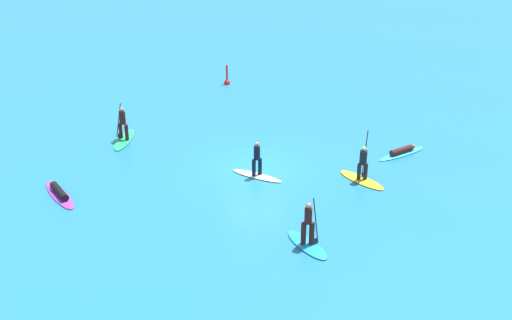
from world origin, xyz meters
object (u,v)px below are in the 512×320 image
(surfer_on_white_board, at_px, (257,168))
(surfer_on_blue_board, at_px, (308,235))
(surfer_on_teal_board, at_px, (402,152))
(marker_buoy, at_px, (227,81))
(surfer_on_yellow_board, at_px, (362,172))
(surfer_on_purple_board, at_px, (59,193))
(surfer_on_green_board, at_px, (124,133))

(surfer_on_white_board, bearing_deg, surfer_on_blue_board, 137.89)
(surfer_on_teal_board, xyz_separation_m, marker_buoy, (-6.82, 12.57, 0.09))
(surfer_on_yellow_board, relative_size, surfer_on_blue_board, 1.03)
(surfer_on_yellow_board, height_order, surfer_on_purple_board, surfer_on_yellow_board)
(surfer_on_teal_board, distance_m, surfer_on_purple_board, 16.51)
(surfer_on_teal_board, bearing_deg, surfer_on_blue_board, -155.47)
(surfer_on_white_board, xyz_separation_m, surfer_on_green_board, (-5.96, 5.56, -0.02))
(surfer_on_white_board, xyz_separation_m, surfer_on_purple_board, (-8.88, -0.13, -0.31))
(surfer_on_white_board, bearing_deg, marker_buoy, -51.98)
(surfer_on_teal_board, xyz_separation_m, surfer_on_purple_board, (-16.47, -1.16, 0.01))
(surfer_on_teal_board, relative_size, marker_buoy, 2.18)
(surfer_on_green_board, bearing_deg, surfer_on_purple_board, 169.33)
(surfer_on_blue_board, bearing_deg, surfer_on_purple_board, -141.58)
(surfer_on_white_board, bearing_deg, surfer_on_purple_board, 42.13)
(surfer_on_teal_board, xyz_separation_m, surfer_on_yellow_board, (-2.96, -2.40, 0.31))
(surfer_on_green_board, xyz_separation_m, marker_buoy, (6.74, 8.05, -0.21))
(surfer_on_green_board, distance_m, surfer_on_yellow_board, 12.65)
(surfer_on_yellow_board, bearing_deg, surfer_on_white_board, 45.02)
(surfer_on_teal_board, relative_size, surfer_on_purple_board, 0.96)
(surfer_on_teal_board, bearing_deg, surfer_on_green_board, 139.59)
(marker_buoy, bearing_deg, surfer_on_white_board, -93.29)
(surfer_on_blue_board, bearing_deg, surfer_on_teal_board, 117.28)
(surfer_on_purple_board, bearing_deg, marker_buoy, -57.42)
(surfer_on_yellow_board, xyz_separation_m, marker_buoy, (-3.85, 14.97, -0.22))
(surfer_on_green_board, bearing_deg, marker_buoy, -23.40)
(surfer_on_purple_board, bearing_deg, surfer_on_teal_board, -108.28)
(surfer_on_green_board, xyz_separation_m, surfer_on_purple_board, (-2.92, -5.68, -0.29))
(surfer_on_blue_board, xyz_separation_m, marker_buoy, (0.06, 19.82, -0.23))
(surfer_on_green_board, height_order, surfer_on_purple_board, surfer_on_green_board)
(surfer_on_yellow_board, distance_m, marker_buoy, 15.46)
(surfer_on_blue_board, bearing_deg, surfer_on_green_board, -169.64)
(surfer_on_purple_board, bearing_deg, surfer_on_blue_board, -144.68)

